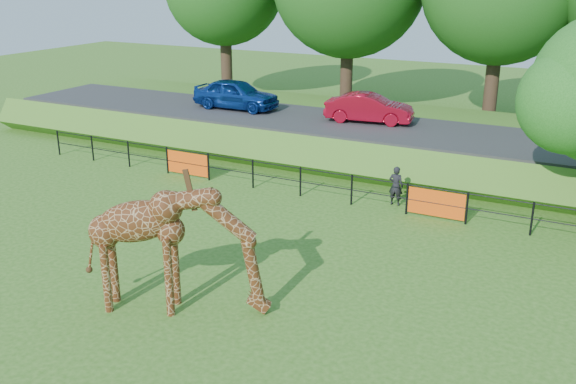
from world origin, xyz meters
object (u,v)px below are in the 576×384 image
Objects in this scene: giraffe at (176,250)px; car_blue at (236,94)px; visitor at (396,186)px; car_red at (369,108)px.

giraffe is 1.06× the size of car_blue.
visitor is at bearing 54.45° from giraffe.
giraffe is at bearing 76.04° from visitor.
giraffe reaches higher than car_red.
visitor is (3.24, -5.89, -1.35)m from car_red.
car_blue is 2.99× the size of visitor.
car_blue is at bearing 95.25° from giraffe.
giraffe is 15.37m from car_red.
visitor is at bearing -159.83° from car_red.
car_blue is (-7.61, 15.09, 0.55)m from giraffe.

